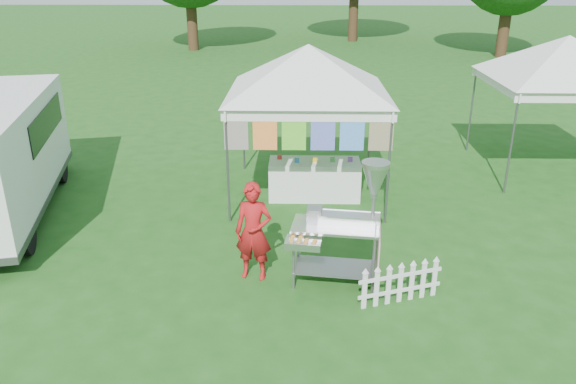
{
  "coord_description": "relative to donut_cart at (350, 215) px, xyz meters",
  "views": [
    {
      "loc": [
        -0.14,
        -7.24,
        4.39
      ],
      "look_at": [
        -0.32,
        0.82,
        1.1
      ],
      "focal_mm": 35.0,
      "sensor_mm": 36.0,
      "label": 1
    }
  ],
  "objects": [
    {
      "name": "canopy_right",
      "position": [
        4.93,
        5.05,
        1.87
      ],
      "size": [
        4.24,
        4.24,
        3.45
      ],
      "color": "#59595E",
      "rests_on": "ground"
    },
    {
      "name": "display_table",
      "position": [
        -0.42,
        3.32,
        -0.73
      ],
      "size": [
        1.8,
        0.7,
        0.77
      ],
      "primitive_type": "cube",
      "color": "white",
      "rests_on": "ground"
    },
    {
      "name": "vendor",
      "position": [
        -1.38,
        0.18,
        -0.37
      ],
      "size": [
        0.6,
        0.45,
        1.51
      ],
      "primitive_type": "imported",
      "rotation": [
        0.0,
        0.0,
        -0.17
      ],
      "color": "#AC1517",
      "rests_on": "ground"
    },
    {
      "name": "ground",
      "position": [
        -0.57,
        0.06,
        -1.12
      ],
      "size": [
        120.0,
        120.0,
        0.0
      ],
      "primitive_type": "plane",
      "color": "#1D4E16",
      "rests_on": "ground"
    },
    {
      "name": "picket_fence",
      "position": [
        0.69,
        -0.46,
        -0.83
      ],
      "size": [
        1.2,
        0.43,
        0.56
      ],
      "rotation": [
        0.0,
        0.0,
        0.33
      ],
      "color": "white",
      "rests_on": "ground"
    },
    {
      "name": "donut_cart",
      "position": [
        0.0,
        0.0,
        0.0
      ],
      "size": [
        1.46,
        0.9,
        1.9
      ],
      "rotation": [
        0.0,
        0.0,
        -0.13
      ],
      "color": "gray",
      "rests_on": "ground"
    },
    {
      "name": "canopy_main",
      "position": [
        -0.57,
        3.55,
        1.87
      ],
      "size": [
        4.24,
        4.24,
        3.45
      ],
      "color": "#59595E",
      "rests_on": "ground"
    }
  ]
}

